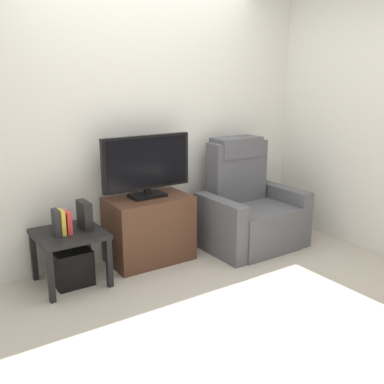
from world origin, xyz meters
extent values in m
plane|color=#B2A899|center=(0.00, 0.00, 0.00)|extent=(6.40, 6.40, 0.00)
cube|color=silver|center=(0.00, 1.13, 1.30)|extent=(6.40, 0.06, 2.60)
cube|color=silver|center=(1.88, 0.00, 1.30)|extent=(0.06, 4.48, 2.60)
cube|color=#4C2D1E|center=(-0.09, 0.84, 0.31)|extent=(0.76, 0.46, 0.61)
cube|color=black|center=(-0.09, 0.62, 0.43)|extent=(0.70, 0.02, 0.02)
cube|color=black|center=(-0.09, 0.67, 0.46)|extent=(0.34, 0.11, 0.04)
cube|color=black|center=(-0.09, 0.86, 0.63)|extent=(0.32, 0.20, 0.03)
cube|color=black|center=(-0.09, 0.86, 0.67)|extent=(0.06, 0.04, 0.05)
cube|color=black|center=(-0.09, 0.86, 0.93)|extent=(0.86, 0.05, 0.48)
cube|color=black|center=(-0.09, 0.83, 0.93)|extent=(0.79, 0.01, 0.44)
cube|color=#515156|center=(0.95, 0.57, 0.21)|extent=(0.70, 0.72, 0.42)
cube|color=#515156|center=(0.95, 0.84, 0.73)|extent=(0.64, 0.20, 0.62)
cube|color=#515156|center=(0.95, 0.86, 0.98)|extent=(0.50, 0.26, 0.20)
cube|color=#515156|center=(0.53, 0.57, 0.28)|extent=(0.14, 0.68, 0.56)
cube|color=#515156|center=(1.37, 0.57, 0.28)|extent=(0.14, 0.68, 0.56)
cube|color=black|center=(-0.87, 0.78, 0.43)|extent=(0.54, 0.54, 0.04)
cube|color=black|center=(-1.10, 0.54, 0.21)|extent=(0.04, 0.04, 0.42)
cube|color=black|center=(-0.63, 0.54, 0.21)|extent=(0.04, 0.04, 0.42)
cube|color=black|center=(-1.10, 1.01, 0.21)|extent=(0.04, 0.04, 0.42)
cube|color=black|center=(-0.63, 1.01, 0.21)|extent=(0.04, 0.04, 0.42)
cube|color=black|center=(-0.87, 0.78, 0.15)|extent=(0.30, 0.30, 0.30)
cube|color=#262626|center=(-0.97, 0.76, 0.56)|extent=(0.04, 0.12, 0.21)
cube|color=gold|center=(-0.92, 0.76, 0.55)|extent=(0.03, 0.12, 0.20)
cube|color=red|center=(-0.88, 0.76, 0.54)|extent=(0.04, 0.13, 0.18)
cube|color=black|center=(-0.72, 0.79, 0.57)|extent=(0.07, 0.20, 0.23)
camera|label=1|loc=(-1.94, -2.65, 1.69)|focal=41.88mm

